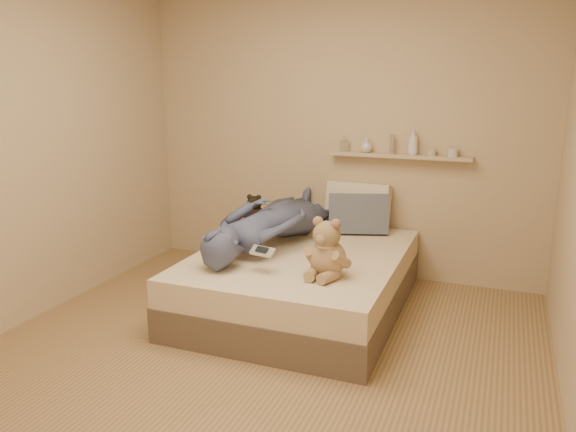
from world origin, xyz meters
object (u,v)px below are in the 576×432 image
at_px(bed, 301,280).
at_px(game_console, 262,251).
at_px(wall_shelf, 399,156).
at_px(person, 272,221).
at_px(pillow_cream, 358,206).
at_px(pillow_grey, 358,214).
at_px(teddy_bear, 327,252).
at_px(dark_plush, 255,213).

relative_size(bed, game_console, 10.39).
bearing_deg(game_console, bed, 80.22).
relative_size(bed, wall_shelf, 1.58).
distance_m(person, wall_shelf, 1.24).
distance_m(pillow_cream, wall_shelf, 0.56).
height_order(bed, pillow_grey, pillow_grey).
height_order(bed, teddy_bear, teddy_bear).
height_order(game_console, wall_shelf, wall_shelf).
xyz_separation_m(dark_plush, wall_shelf, (1.18, 0.38, 0.52)).
xyz_separation_m(game_console, teddy_bear, (0.43, 0.08, 0.02)).
bearing_deg(game_console, dark_plush, 117.09).
bearing_deg(wall_shelf, pillow_grey, -142.45).
xyz_separation_m(pillow_cream, pillow_grey, (0.04, -0.14, -0.03)).
height_order(bed, person, person).
bearing_deg(bed, wall_shelf, 58.82).
distance_m(pillow_grey, wall_shelf, 0.60).
bearing_deg(pillow_cream, teddy_bear, -84.76).
xyz_separation_m(bed, wall_shelf, (0.55, 0.91, 0.88)).
distance_m(bed, dark_plush, 0.90).
relative_size(teddy_bear, dark_plush, 1.36).
bearing_deg(pillow_grey, pillow_cream, 106.87).
bearing_deg(dark_plush, teddy_bear, -45.08).
relative_size(dark_plush, pillow_cream, 0.55).
bearing_deg(person, dark_plush, -40.79).
xyz_separation_m(dark_plush, pillow_cream, (0.85, 0.30, 0.07)).
bearing_deg(dark_plush, person, -50.76).
bearing_deg(game_console, pillow_grey, 73.70).
bearing_deg(dark_plush, pillow_cream, 19.52).
height_order(pillow_cream, pillow_grey, pillow_cream).
bearing_deg(teddy_bear, wall_shelf, 81.16).
xyz_separation_m(pillow_cream, wall_shelf, (0.33, 0.08, 0.45)).
xyz_separation_m(bed, game_console, (-0.09, -0.53, 0.38)).
distance_m(pillow_cream, person, 0.89).
height_order(game_console, teddy_bear, teddy_bear).
height_order(game_console, pillow_cream, pillow_cream).
bearing_deg(teddy_bear, game_console, -169.16).
height_order(person, wall_shelf, wall_shelf).
bearing_deg(teddy_bear, bed, 127.36).
relative_size(bed, dark_plush, 6.28).
bearing_deg(person, game_console, 117.01).
bearing_deg(pillow_grey, teddy_bear, -86.25).
bearing_deg(pillow_cream, wall_shelf, 13.57).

